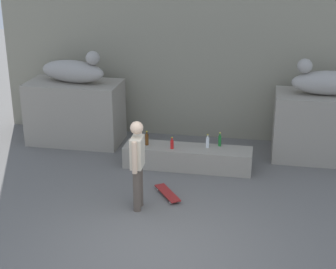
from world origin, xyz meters
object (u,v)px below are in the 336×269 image
object	(u,v)px
skater	(137,162)
skateboard	(167,193)
bottle_brown	(147,139)
bottle_green	(220,140)
statue_reclining_left	(74,70)
bottle_red	(172,144)
statue_reclining_right	(328,82)
bottle_clear	(208,142)

from	to	relation	value
skater	skateboard	xyz separation A→B (m)	(0.44, 0.55, -0.86)
bottle_brown	skater	bearing A→B (deg)	-81.99
skateboard	bottle_green	xyz separation A→B (m)	(0.84, 1.60, 0.53)
statue_reclining_left	bottle_green	distance (m)	3.79
statue_reclining_left	skateboard	size ratio (longest dim) A/B	2.17
bottle_brown	bottle_red	distance (m)	0.58
bottle_red	statue_reclining_right	bearing A→B (deg)	20.62
skateboard	bottle_red	xyz separation A→B (m)	(-0.14, 1.26, 0.51)
statue_reclining_right	bottle_brown	bearing A→B (deg)	9.70
statue_reclining_left	bottle_red	xyz separation A→B (m)	(2.53, -1.19, -1.20)
skater	bottle_red	bearing A→B (deg)	-10.90
skateboard	bottle_brown	distance (m)	1.63
statue_reclining_left	skater	world-z (taller)	statue_reclining_left
statue_reclining_left	bottle_clear	xyz separation A→B (m)	(3.26, -0.98, -1.18)
skater	bottle_green	bearing A→B (deg)	-32.18
skater	bottle_clear	size ratio (longest dim) A/B	5.71
statue_reclining_right	statue_reclining_left	bearing A→B (deg)	-6.40
statue_reclining_left	statue_reclining_right	world-z (taller)	same
skater	skateboard	bearing A→B (deg)	-39.91
statue_reclining_right	skateboard	distance (m)	4.25
skater	bottle_clear	xyz separation A→B (m)	(1.03, 2.02, -0.34)
skateboard	bottle_green	world-z (taller)	bottle_green
statue_reclining_left	bottle_red	world-z (taller)	statue_reclining_left
statue_reclining_right	bottle_clear	world-z (taller)	statue_reclining_right
skateboard	bottle_red	size ratio (longest dim) A/B	2.99
bottle_green	skater	bearing A→B (deg)	-120.61
skater	bottle_green	size ratio (longest dim) A/B	5.51
skateboard	bottle_red	bearing A→B (deg)	-28.54
statue_reclining_right	bottle_red	xyz separation A→B (m)	(-3.16, -1.19, -1.20)
skater	bottle_green	world-z (taller)	skater
skater	bottle_brown	size ratio (longest dim) A/B	5.35
bottle_brown	bottle_green	world-z (taller)	bottle_brown
statue_reclining_left	bottle_green	world-z (taller)	statue_reclining_left
bottle_clear	bottle_brown	bearing A→B (deg)	-175.68
bottle_brown	bottle_red	world-z (taller)	bottle_brown
statue_reclining_right	bottle_brown	world-z (taller)	statue_reclining_right
bottle_green	bottle_red	world-z (taller)	bottle_green
bottle_clear	skateboard	bearing A→B (deg)	-111.81
bottle_brown	bottle_green	distance (m)	1.56
statue_reclining_right	bottle_green	bearing A→B (deg)	14.88
statue_reclining_right	bottle_green	xyz separation A→B (m)	(-2.19, -0.85, -1.17)
statue_reclining_right	bottle_red	size ratio (longest dim) A/B	6.40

